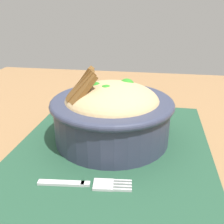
# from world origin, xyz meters

# --- Properties ---
(table) EXTENTS (1.11, 0.95, 0.76)m
(table) POSITION_xyz_m (0.00, 0.00, 0.69)
(table) COLOR olive
(table) RESTS_ON ground_plane
(placemat) EXTENTS (0.42, 0.32, 0.00)m
(placemat) POSITION_xyz_m (-0.02, 0.02, 0.76)
(placemat) COLOR #1E422D
(placemat) RESTS_ON table
(bowl) EXTENTS (0.21, 0.21, 0.13)m
(bowl) POSITION_xyz_m (-0.06, 0.01, 0.81)
(bowl) COLOR #2D3347
(bowl) RESTS_ON placemat
(fork) EXTENTS (0.03, 0.12, 0.00)m
(fork) POSITION_xyz_m (0.07, 0.01, 0.76)
(fork) COLOR #BBBBBB
(fork) RESTS_ON placemat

